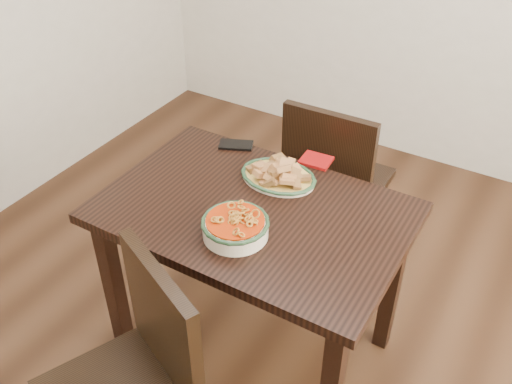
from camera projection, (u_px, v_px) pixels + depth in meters
The scene contains 8 objects.
floor at pixel (272, 333), 2.54m from camera, with size 3.50×3.50×0.00m, color #311C0F.
dining_table at pixel (253, 232), 2.11m from camera, with size 1.09×0.73×0.75m.
chair_far at pixel (334, 178), 2.63m from camera, with size 0.43×0.43×0.89m.
chair_near at pixel (138, 373), 1.78m from camera, with size 0.56×0.56×0.89m.
fish_plate at pixel (278, 170), 2.16m from camera, with size 0.29×0.23×0.11m.
noodle_bowl at pixel (235, 225), 1.90m from camera, with size 0.23×0.23×0.08m.
smartphone at pixel (236, 145), 2.38m from camera, with size 0.14×0.07×0.01m, color black.
napkin at pixel (316, 160), 2.29m from camera, with size 0.12×0.10×0.01m, color #960B0A.
Camera 1 is at (0.79, -1.46, 2.02)m, focal length 40.00 mm.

